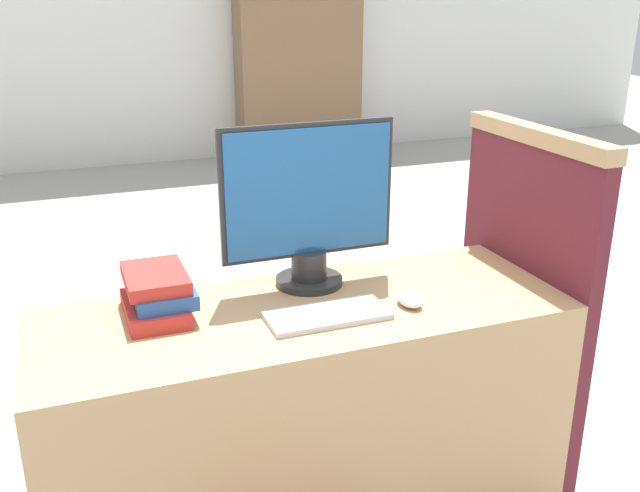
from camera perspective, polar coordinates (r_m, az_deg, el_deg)
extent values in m
cube|color=white|center=(6.90, -16.64, 17.69)|extent=(12.00, 0.06, 2.80)
cube|color=tan|center=(2.18, -1.18, -13.83)|extent=(1.49, 0.55, 0.74)
cube|color=#5B1E28|center=(2.45, 15.72, -5.25)|extent=(0.05, 0.65, 1.13)
cube|color=tan|center=(2.27, 17.11, 8.43)|extent=(0.07, 0.65, 0.05)
cylinder|color=#282828|center=(2.15, -0.88, -2.78)|extent=(0.20, 0.20, 0.02)
cylinder|color=#282828|center=(2.13, -0.89, -1.46)|extent=(0.11, 0.11, 0.09)
cube|color=#282828|center=(2.06, -0.97, 4.46)|extent=(0.52, 0.01, 0.40)
cube|color=#1E5693|center=(2.06, -0.92, 4.42)|extent=(0.50, 0.02, 0.37)
cube|color=silver|center=(1.93, 0.58, -5.56)|extent=(0.33, 0.15, 0.02)
ellipsoid|color=white|center=(2.02, 7.18, -4.26)|extent=(0.06, 0.10, 0.04)
cube|color=#B72D28|center=(1.99, -13.04, -4.89)|extent=(0.16, 0.25, 0.04)
cube|color=#285199|center=(1.98, -12.48, -3.64)|extent=(0.16, 0.22, 0.04)
cube|color=#B72D28|center=(1.98, -13.05, -2.51)|extent=(0.16, 0.23, 0.04)
cube|color=#846042|center=(7.05, -1.72, 14.72)|extent=(1.20, 0.32, 1.87)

